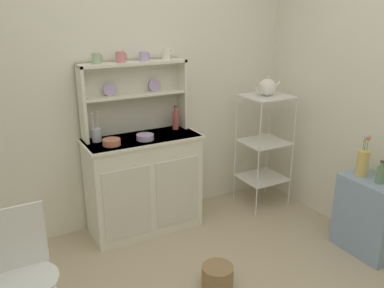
{
  "coord_description": "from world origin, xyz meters",
  "views": [
    {
      "loc": [
        -1.17,
        -1.65,
        1.89
      ],
      "look_at": [
        0.36,
        1.12,
        0.82
      ],
      "focal_mm": 37.19,
      "sensor_mm": 36.0,
      "label": 1
    }
  ],
  "objects_px": {
    "utensil_jar": "(96,134)",
    "oil_bottle": "(380,174)",
    "cup_sage_0": "(96,58)",
    "jam_bottle": "(175,120)",
    "bowl_mixing_large": "(112,142)",
    "wire_chair": "(23,265)",
    "hutch_cabinet": "(144,183)",
    "floor_basket": "(217,276)",
    "side_shelf_blue": "(368,216)",
    "flower_vase": "(363,161)",
    "hutch_shelf_unit": "(133,92)",
    "porcelain_teapot": "(267,87)",
    "bakers_rack": "(264,138)"
  },
  "relations": [
    {
      "from": "wire_chair",
      "to": "bowl_mixing_large",
      "type": "height_order",
      "value": "bowl_mixing_large"
    },
    {
      "from": "hutch_cabinet",
      "to": "flower_vase",
      "type": "relative_size",
      "value": 2.94
    },
    {
      "from": "side_shelf_blue",
      "to": "utensil_jar",
      "type": "bearing_deg",
      "value": 144.26
    },
    {
      "from": "side_shelf_blue",
      "to": "flower_vase",
      "type": "xyz_separation_m",
      "value": [
        0.0,
        0.12,
        0.43
      ]
    },
    {
      "from": "wire_chair",
      "to": "jam_bottle",
      "type": "height_order",
      "value": "jam_bottle"
    },
    {
      "from": "jam_bottle",
      "to": "porcelain_teapot",
      "type": "xyz_separation_m",
      "value": [
        0.85,
        -0.22,
        0.26
      ]
    },
    {
      "from": "cup_sage_0",
      "to": "jam_bottle",
      "type": "distance_m",
      "value": 0.88
    },
    {
      "from": "jam_bottle",
      "to": "side_shelf_blue",
      "type": "bearing_deg",
      "value": -50.6
    },
    {
      "from": "side_shelf_blue",
      "to": "cup_sage_0",
      "type": "xyz_separation_m",
      "value": [
        -1.74,
        1.34,
        1.21
      ]
    },
    {
      "from": "bowl_mixing_large",
      "to": "jam_bottle",
      "type": "xyz_separation_m",
      "value": [
        0.65,
        0.16,
        0.06
      ]
    },
    {
      "from": "hutch_cabinet",
      "to": "oil_bottle",
      "type": "height_order",
      "value": "hutch_cabinet"
    },
    {
      "from": "wire_chair",
      "to": "bowl_mixing_large",
      "type": "distance_m",
      "value": 1.2
    },
    {
      "from": "utensil_jar",
      "to": "oil_bottle",
      "type": "height_order",
      "value": "utensil_jar"
    },
    {
      "from": "bakers_rack",
      "to": "cup_sage_0",
      "type": "relative_size",
      "value": 13.0
    },
    {
      "from": "utensil_jar",
      "to": "oil_bottle",
      "type": "xyz_separation_m",
      "value": [
        1.8,
        -1.34,
        -0.22
      ]
    },
    {
      "from": "floor_basket",
      "to": "oil_bottle",
      "type": "distance_m",
      "value": 1.46
    },
    {
      "from": "hutch_cabinet",
      "to": "bowl_mixing_large",
      "type": "height_order",
      "value": "bowl_mixing_large"
    },
    {
      "from": "utensil_jar",
      "to": "side_shelf_blue",
      "type": "bearing_deg",
      "value": -35.74
    },
    {
      "from": "hutch_cabinet",
      "to": "utensil_jar",
      "type": "xyz_separation_m",
      "value": [
        -0.36,
        0.08,
        0.48
      ]
    },
    {
      "from": "flower_vase",
      "to": "jam_bottle",
      "type": "bearing_deg",
      "value": 132.18
    },
    {
      "from": "jam_bottle",
      "to": "cup_sage_0",
      "type": "bearing_deg",
      "value": 176.91
    },
    {
      "from": "hutch_cabinet",
      "to": "utensil_jar",
      "type": "bearing_deg",
      "value": 167.9
    },
    {
      "from": "bakers_rack",
      "to": "oil_bottle",
      "type": "bearing_deg",
      "value": -79.07
    },
    {
      "from": "side_shelf_blue",
      "to": "utensil_jar",
      "type": "distance_m",
      "value": 2.3
    },
    {
      "from": "hutch_cabinet",
      "to": "bowl_mixing_large",
      "type": "distance_m",
      "value": 0.53
    },
    {
      "from": "side_shelf_blue",
      "to": "floor_basket",
      "type": "height_order",
      "value": "side_shelf_blue"
    },
    {
      "from": "bakers_rack",
      "to": "cup_sage_0",
      "type": "distance_m",
      "value": 1.75
    },
    {
      "from": "bakers_rack",
      "to": "hutch_cabinet",
      "type": "bearing_deg",
      "value": 173.62
    },
    {
      "from": "floor_basket",
      "to": "flower_vase",
      "type": "bearing_deg",
      "value": -3.52
    },
    {
      "from": "floor_basket",
      "to": "jam_bottle",
      "type": "xyz_separation_m",
      "value": [
        0.23,
        1.1,
        0.87
      ]
    },
    {
      "from": "hutch_cabinet",
      "to": "cup_sage_0",
      "type": "distance_m",
      "value": 1.13
    },
    {
      "from": "hutch_shelf_unit",
      "to": "floor_basket",
      "type": "xyz_separation_m",
      "value": [
        0.14,
        -1.18,
        -1.15
      ]
    },
    {
      "from": "flower_vase",
      "to": "floor_basket",
      "type": "bearing_deg",
      "value": 176.48
    },
    {
      "from": "hutch_cabinet",
      "to": "floor_basket",
      "type": "bearing_deg",
      "value": -82.38
    },
    {
      "from": "hutch_cabinet",
      "to": "hutch_shelf_unit",
      "type": "bearing_deg",
      "value": 90.0
    },
    {
      "from": "hutch_cabinet",
      "to": "cup_sage_0",
      "type": "bearing_deg",
      "value": 158.07
    },
    {
      "from": "bakers_rack",
      "to": "bowl_mixing_large",
      "type": "xyz_separation_m",
      "value": [
        -1.5,
        0.06,
        0.19
      ]
    },
    {
      "from": "hutch_cabinet",
      "to": "bowl_mixing_large",
      "type": "bearing_deg",
      "value": -165.68
    },
    {
      "from": "bowl_mixing_large",
      "to": "utensil_jar",
      "type": "xyz_separation_m",
      "value": [
        -0.08,
        0.15,
        0.04
      ]
    },
    {
      "from": "cup_sage_0",
      "to": "bowl_mixing_large",
      "type": "relative_size",
      "value": 0.6
    },
    {
      "from": "utensil_jar",
      "to": "wire_chair",
      "type": "bearing_deg",
      "value": -127.14
    },
    {
      "from": "floor_basket",
      "to": "bowl_mixing_large",
      "type": "relative_size",
      "value": 1.57
    },
    {
      "from": "cup_sage_0",
      "to": "floor_basket",
      "type": "bearing_deg",
      "value": -68.86
    },
    {
      "from": "wire_chair",
      "to": "oil_bottle",
      "type": "xyz_separation_m",
      "value": [
        2.53,
        -0.38,
        0.18
      ]
    },
    {
      "from": "hutch_shelf_unit",
      "to": "jam_bottle",
      "type": "height_order",
      "value": "hutch_shelf_unit"
    },
    {
      "from": "hutch_shelf_unit",
      "to": "flower_vase",
      "type": "relative_size",
      "value": 2.74
    },
    {
      "from": "side_shelf_blue",
      "to": "utensil_jar",
      "type": "xyz_separation_m",
      "value": [
        -1.8,
        1.29,
        0.61
      ]
    },
    {
      "from": "porcelain_teapot",
      "to": "oil_bottle",
      "type": "xyz_separation_m",
      "value": [
        0.22,
        -1.13,
        -0.5
      ]
    },
    {
      "from": "cup_sage_0",
      "to": "wire_chair",
      "type": "bearing_deg",
      "value": -128.1
    },
    {
      "from": "bowl_mixing_large",
      "to": "wire_chair",
      "type": "bearing_deg",
      "value": -134.82
    }
  ]
}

